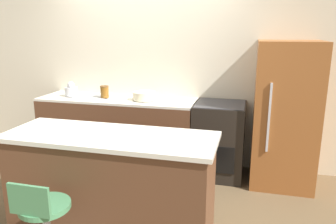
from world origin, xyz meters
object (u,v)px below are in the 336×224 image
at_px(refrigerator, 285,115).
at_px(kettle, 71,90).
at_px(mixing_bowl, 144,96).
at_px(oven_range, 219,140).

relative_size(refrigerator, kettle, 8.75).
relative_size(refrigerator, mixing_bowl, 5.71).
bearing_deg(mixing_bowl, refrigerator, -0.05).
relative_size(kettle, mixing_bowl, 0.65).
xyz_separation_m(kettle, mixing_bowl, (1.05, 0.00, -0.02)).
height_order(oven_range, kettle, kettle).
bearing_deg(refrigerator, oven_range, 177.77).
bearing_deg(mixing_bowl, kettle, 180.00).
xyz_separation_m(oven_range, refrigerator, (0.76, -0.03, 0.38)).
bearing_deg(oven_range, refrigerator, -2.23).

